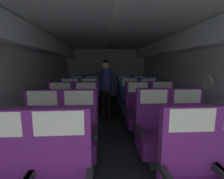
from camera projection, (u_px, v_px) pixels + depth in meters
ground at (111, 128)px, 3.64m from camera, size 3.72×7.73×0.02m
fuselage_shell at (110, 59)px, 3.65m from camera, size 3.60×7.38×2.17m
seat_b_left_window at (42, 137)px, 2.11m from camera, size 0.52×0.50×1.10m
seat_b_left_aisle at (79, 136)px, 2.15m from camera, size 0.52×0.50×1.10m
seat_b_right_aisle at (188, 133)px, 2.25m from camera, size 0.52×0.50×1.10m
seat_b_right_window at (155, 134)px, 2.23m from camera, size 0.52×0.50×1.10m
seat_c_left_window at (60, 115)px, 3.07m from camera, size 0.52×0.50×1.10m
seat_c_left_aisle at (86, 114)px, 3.11m from camera, size 0.52×0.50×1.10m
seat_c_right_aisle at (163, 113)px, 3.19m from camera, size 0.52×0.50×1.10m
seat_c_right_window at (139, 113)px, 3.16m from camera, size 0.52×0.50×1.10m
seat_d_left_window at (70, 103)px, 4.00m from camera, size 0.52×0.50×1.10m
seat_d_left_aisle at (89, 103)px, 4.03m from camera, size 0.52×0.50×1.10m
seat_d_right_aisle at (149, 102)px, 4.15m from camera, size 0.52×0.50×1.10m
seat_d_right_window at (130, 102)px, 4.11m from camera, size 0.52×0.50×1.10m
seat_e_left_window at (76, 96)px, 4.95m from camera, size 0.52×0.50×1.10m
seat_e_left_aisle at (92, 95)px, 4.99m from camera, size 0.52×0.50×1.10m
seat_e_right_aisle at (140, 95)px, 5.09m from camera, size 0.52×0.50×1.10m
seat_e_right_window at (125, 95)px, 5.04m from camera, size 0.52×0.50×1.10m
flight_attendant at (106, 82)px, 4.24m from camera, size 0.43×0.28×1.57m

